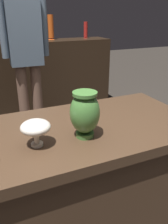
{
  "coord_description": "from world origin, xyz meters",
  "views": [
    {
      "loc": [
        -0.43,
        -0.98,
        1.33
      ],
      "look_at": [
        -0.02,
        -0.05,
        0.9
      ],
      "focal_mm": 37.59,
      "sensor_mm": 36.0,
      "label": 1
    }
  ],
  "objects_px": {
    "vase_centerpiece": "(85,113)",
    "shelf_vase_far_right": "(86,30)",
    "shelf_vase_center": "(12,36)",
    "vase_left_accent": "(36,128)",
    "visitor_center_back": "(26,48)",
    "shelf_vase_right": "(51,28)"
  },
  "relations": [
    {
      "from": "vase_left_accent",
      "to": "shelf_vase_center",
      "type": "bearing_deg",
      "value": 83.74
    },
    {
      "from": "vase_left_accent",
      "to": "visitor_center_back",
      "type": "height_order",
      "value": "visitor_center_back"
    },
    {
      "from": "shelf_vase_far_right",
      "to": "shelf_vase_center",
      "type": "distance_m",
      "value": 1.04
    },
    {
      "from": "shelf_vase_right",
      "to": "vase_centerpiece",
      "type": "bearing_deg",
      "value": -103.19
    },
    {
      "from": "shelf_vase_far_right",
      "to": "shelf_vase_right",
      "type": "relative_size",
      "value": 0.7
    },
    {
      "from": "vase_centerpiece",
      "to": "shelf_vase_far_right",
      "type": "relative_size",
      "value": 0.97
    },
    {
      "from": "shelf_vase_center",
      "to": "visitor_center_back",
      "type": "relative_size",
      "value": 0.11
    },
    {
      "from": "vase_centerpiece",
      "to": "vase_left_accent",
      "type": "height_order",
      "value": "vase_centerpiece"
    },
    {
      "from": "shelf_vase_center",
      "to": "shelf_vase_right",
      "type": "height_order",
      "value": "shelf_vase_right"
    },
    {
      "from": "vase_centerpiece",
      "to": "visitor_center_back",
      "type": "relative_size",
      "value": 0.13
    },
    {
      "from": "vase_centerpiece",
      "to": "shelf_vase_right",
      "type": "bearing_deg",
      "value": 76.81
    },
    {
      "from": "shelf_vase_center",
      "to": "vase_centerpiece",
      "type": "bearing_deg",
      "value": -90.88
    },
    {
      "from": "vase_left_accent",
      "to": "shelf_vase_far_right",
      "type": "xyz_separation_m",
      "value": [
        1.3,
        2.37,
        0.21
      ]
    },
    {
      "from": "shelf_vase_far_right",
      "to": "visitor_center_back",
      "type": "relative_size",
      "value": 0.13
    },
    {
      "from": "visitor_center_back",
      "to": "vase_centerpiece",
      "type": "bearing_deg",
      "value": 89.76
    },
    {
      "from": "visitor_center_back",
      "to": "shelf_vase_center",
      "type": "bearing_deg",
      "value": -87.48
    },
    {
      "from": "shelf_vase_far_right",
      "to": "shelf_vase_right",
      "type": "xyz_separation_m",
      "value": [
        -0.52,
        -0.01,
        0.05
      ]
    },
    {
      "from": "vase_centerpiece",
      "to": "shelf_vase_right",
      "type": "distance_m",
      "value": 2.45
    },
    {
      "from": "visitor_center_back",
      "to": "shelf_vase_right",
      "type": "bearing_deg",
      "value": -120.48
    },
    {
      "from": "shelf_vase_far_right",
      "to": "shelf_vase_center",
      "type": "xyz_separation_m",
      "value": [
        -1.04,
        -0.01,
        -0.05
      ]
    },
    {
      "from": "vase_centerpiece",
      "to": "visitor_center_back",
      "type": "xyz_separation_m",
      "value": [
        0.05,
        1.57,
        0.08
      ]
    },
    {
      "from": "vase_left_accent",
      "to": "shelf_vase_far_right",
      "type": "distance_m",
      "value": 2.71
    }
  ]
}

